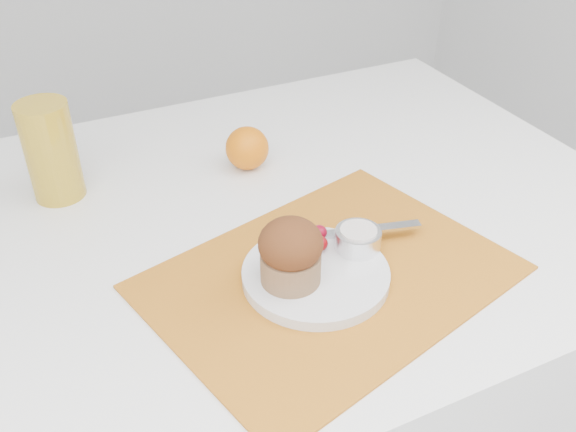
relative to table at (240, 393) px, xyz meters
name	(u,v)px	position (x,y,z in m)	size (l,w,h in m)	color
table	(240,393)	(0.00, 0.00, 0.00)	(1.20, 0.80, 0.75)	white
placemat	(330,277)	(0.07, -0.18, 0.38)	(0.44, 0.32, 0.00)	#B96A19
plate	(316,275)	(0.05, -0.17, 0.39)	(0.18, 0.18, 0.01)	silver
ramekin	(358,239)	(0.12, -0.16, 0.41)	(0.06, 0.06, 0.03)	white
cream	(359,231)	(0.12, -0.16, 0.42)	(0.05, 0.05, 0.01)	silver
raspberry_near	(319,232)	(0.08, -0.12, 0.40)	(0.02, 0.02, 0.02)	#590211
raspberry_far	(320,243)	(0.07, -0.14, 0.40)	(0.02, 0.02, 0.02)	#590206
butter_knife	(354,231)	(0.13, -0.13, 0.40)	(0.19, 0.01, 0.00)	silver
orange	(247,148)	(0.08, 0.12, 0.41)	(0.07, 0.07, 0.07)	orange
juice_glass	(51,151)	(-0.21, 0.17, 0.45)	(0.07, 0.07, 0.15)	gold
muffin	(291,252)	(0.01, -0.18, 0.44)	(0.08, 0.08, 0.08)	olive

